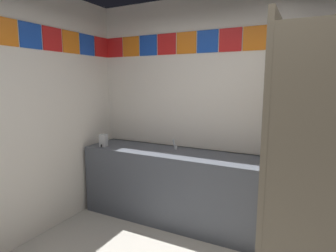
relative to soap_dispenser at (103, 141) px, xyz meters
name	(u,v)px	position (x,y,z in m)	size (l,w,h in m)	color
wall_back	(240,111)	(1.61, 0.50, 0.40)	(3.74, 0.09, 2.67)	silver
vanity_counter	(172,185)	(0.89, 0.17, -0.51)	(2.20, 0.58, 0.86)	#4C515B
faucet_center	(175,146)	(0.89, 0.26, -0.03)	(0.04, 0.10, 0.14)	silver
soap_dispenser	(103,141)	(0.00, 0.00, 0.00)	(0.09, 0.09, 0.16)	#B7BABF
stall_divider	(295,172)	(2.26, -0.59, 0.10)	(0.92, 1.58, 2.09)	#726651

